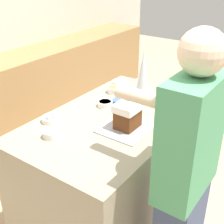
{
  "coord_description": "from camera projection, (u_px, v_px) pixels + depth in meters",
  "views": [
    {
      "loc": [
        -1.7,
        -1.18,
        2.03
      ],
      "look_at": [
        -0.04,
        0.0,
        1.0
      ],
      "focal_mm": 50.0,
      "sensor_mm": 36.0,
      "label": 1
    }
  ],
  "objects": [
    {
      "name": "cookbook",
      "position": [
        126.0,
        100.0,
        2.59
      ],
      "size": [
        0.22,
        0.18,
        0.02
      ],
      "color": "#3F598C",
      "rests_on": "kitchen_island"
    },
    {
      "name": "person",
      "position": [
        185.0,
        180.0,
        1.74
      ],
      "size": [
        0.46,
        0.57,
        1.75
      ],
      "color": "#424C6B",
      "rests_on": "ground_plane"
    },
    {
      "name": "gingerbread_house",
      "position": [
        128.0,
        115.0,
        2.14
      ],
      "size": [
        0.19,
        0.15,
        0.24
      ],
      "color": "#5B2D14",
      "rests_on": "baking_tray"
    },
    {
      "name": "baking_tray",
      "position": [
        127.0,
        127.0,
        2.19
      ],
      "size": [
        0.38,
        0.32,
        0.01
      ],
      "color": "#9E9EA8",
      "rests_on": "kitchen_island"
    },
    {
      "name": "candy_bowl_near_tray_left",
      "position": [
        119.0,
        83.0,
        2.89
      ],
      "size": [
        0.13,
        0.13,
        0.05
      ],
      "color": "silver",
      "rests_on": "kitchen_island"
    },
    {
      "name": "ground_plane",
      "position": [
        115.0,
        211.0,
        2.76
      ],
      "size": [
        12.0,
        12.0,
        0.0
      ],
      "primitive_type": "plane",
      "color": "tan"
    },
    {
      "name": "candy_bowl_front_corner",
      "position": [
        114.0,
        89.0,
        2.74
      ],
      "size": [
        0.13,
        0.13,
        0.05
      ],
      "color": "white",
      "rests_on": "kitchen_island"
    },
    {
      "name": "candy_bowl_behind_tray",
      "position": [
        51.0,
        119.0,
        2.27
      ],
      "size": [
        0.14,
        0.14,
        0.04
      ],
      "color": "white",
      "rests_on": "kitchen_island"
    },
    {
      "name": "candy_bowl_center_rear",
      "position": [
        51.0,
        134.0,
        2.07
      ],
      "size": [
        0.11,
        0.11,
        0.05
      ],
      "color": "silver",
      "rests_on": "kitchen_island"
    },
    {
      "name": "candy_bowl_beside_tree",
      "position": [
        105.0,
        103.0,
        2.49
      ],
      "size": [
        0.12,
        0.12,
        0.04
      ],
      "color": "white",
      "rests_on": "kitchen_island"
    },
    {
      "name": "kitchen_island",
      "position": [
        115.0,
        168.0,
        2.55
      ],
      "size": [
        1.54,
        0.93,
        0.94
      ],
      "color": "gray",
      "rests_on": "ground_plane"
    },
    {
      "name": "decorative_tree",
      "position": [
        143.0,
        70.0,
        2.71
      ],
      "size": [
        0.11,
        0.11,
        0.38
      ],
      "color": "silver",
      "rests_on": "kitchen_island"
    }
  ]
}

